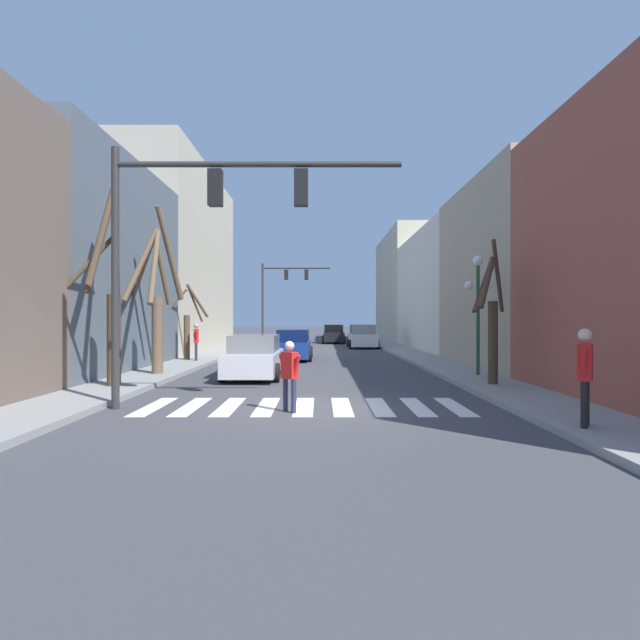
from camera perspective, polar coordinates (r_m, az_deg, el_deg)
ground_plane at (r=11.77m, az=-1.91°, el=-10.16°), size 240.00×240.00×0.00m
sidewalk_left at (r=13.22m, az=-27.64°, el=-8.71°), size 2.06×90.00×0.15m
sidewalk_right at (r=12.89m, az=24.54°, el=-8.93°), size 2.06×90.00×0.15m
building_row_left at (r=26.97m, az=-22.13°, el=6.36°), size 6.00×35.00×11.80m
building_row_right at (r=33.83m, az=16.00°, el=3.91°), size 6.00×50.67×10.21m
crosswalk_stripes at (r=12.12m, az=-1.86°, el=-9.85°), size 7.65×2.60×0.01m
traffic_signal_near at (r=12.18m, az=-13.68°, el=11.18°), size 6.76×0.28×6.11m
traffic_signal_far at (r=41.65m, az=-4.52°, el=3.83°), size 5.70×0.28×6.74m
street_lamp_right_corner at (r=18.26m, az=17.57°, el=3.27°), size 0.95×0.36×4.17m
car_parked_left_far at (r=25.88m, az=-3.11°, el=-2.92°), size 1.96×4.53×1.56m
car_driving_toward_lane at (r=18.09m, az=-7.52°, el=-4.26°), size 2.00×4.42×1.53m
car_driving_away_lane at (r=43.84m, az=1.51°, el=-1.66°), size 1.99×4.89×1.61m
car_parked_left_near at (r=36.48m, az=4.82°, el=-1.95°), size 2.11×4.40×1.70m
pedestrian_on_right_sidewalk at (r=10.23m, az=28.00°, el=-4.93°), size 0.49×0.69×1.78m
pedestrian_on_left_sidewalk at (r=24.26m, az=-14.01°, el=-2.05°), size 0.33×0.75×1.76m
pedestrian_crossing_street at (r=11.28m, az=-3.54°, el=-5.74°), size 0.55×0.54×1.60m
street_tree_left_far at (r=24.86m, az=-14.93°, el=-0.74°), size 2.21×1.54×3.67m
street_tree_right_near at (r=15.85m, az=18.97°, el=-0.04°), size 1.38×1.61×4.38m
street_tree_right_mid at (r=15.59m, az=-22.96°, el=1.87°), size 2.18×1.51×5.77m
street_tree_right_far at (r=18.83m, az=-18.17°, el=2.63°), size 2.01×3.57×6.07m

